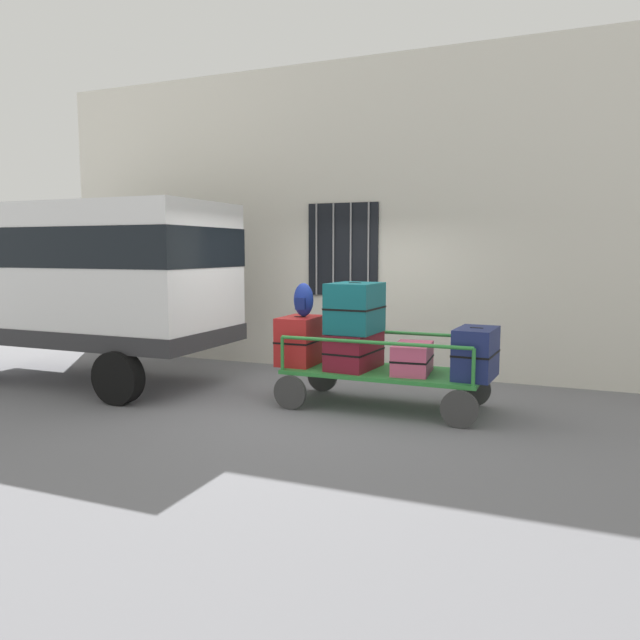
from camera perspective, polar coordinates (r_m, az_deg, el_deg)
ground_plane at (r=8.11m, az=0.46°, el=-7.63°), size 40.00×40.00×0.00m
building_wall at (r=9.98m, az=5.36°, el=9.46°), size 12.00×0.38×5.00m
van at (r=9.81m, az=-21.51°, el=4.04°), size 4.56×2.01×2.65m
luggage_cart at (r=7.75m, az=5.94°, el=-5.34°), size 2.53×1.13×0.48m
cart_railing at (r=7.67m, az=5.98°, el=-2.02°), size 2.41×0.99×0.44m
suitcase_left_bottom at (r=8.07m, az=-1.86°, el=-1.92°), size 0.48×0.70×0.64m
suitcase_midleft_bottom at (r=7.79m, az=3.23°, el=-2.90°), size 0.59×0.86×0.46m
suitcase_midleft_middle at (r=7.73m, az=3.29°, el=1.15°), size 0.62×0.76×0.64m
suitcase_center_bottom at (r=7.57m, az=8.66°, el=-3.58°), size 0.50×0.73×0.37m
suitcase_midright_bottom at (r=7.41m, az=14.41°, el=-3.03°), size 0.49×0.74×0.60m
backpack at (r=7.98m, az=-1.57°, el=1.89°), size 0.27×0.22×0.44m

